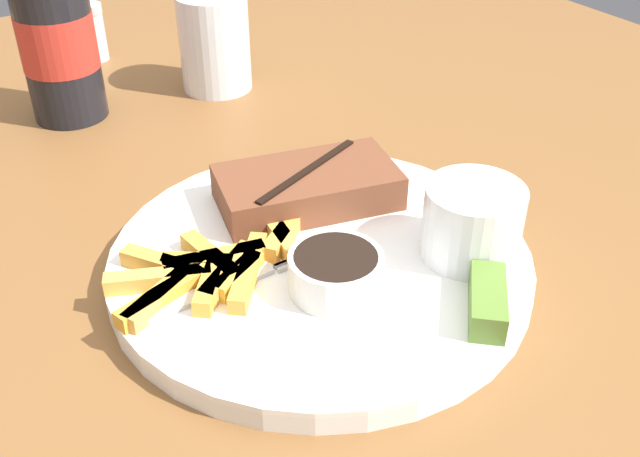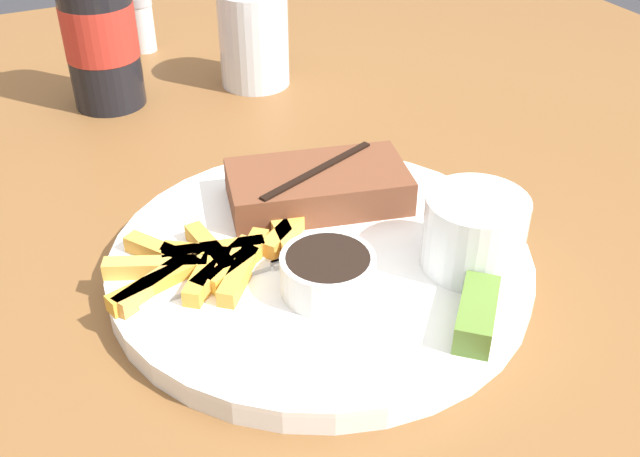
% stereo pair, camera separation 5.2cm
% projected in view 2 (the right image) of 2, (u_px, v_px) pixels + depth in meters
% --- Properties ---
extents(dining_table, '(1.27, 1.39, 0.73)m').
position_uv_depth(dining_table, '(320.00, 338.00, 0.58)').
color(dining_table, brown).
rests_on(dining_table, ground_plane).
extents(dinner_plate, '(0.30, 0.30, 0.02)m').
position_uv_depth(dinner_plate, '(320.00, 262.00, 0.54)').
color(dinner_plate, white).
rests_on(dinner_plate, dining_table).
extents(steak_portion, '(0.15, 0.10, 0.03)m').
position_uv_depth(steak_portion, '(318.00, 187.00, 0.58)').
color(steak_portion, brown).
rests_on(steak_portion, dinner_plate).
extents(fries_pile, '(0.16, 0.10, 0.01)m').
position_uv_depth(fries_pile, '(208.00, 261.00, 0.51)').
color(fries_pile, gold).
rests_on(fries_pile, dinner_plate).
extents(coleslaw_cup, '(0.07, 0.07, 0.05)m').
position_uv_depth(coleslaw_cup, '(475.00, 228.00, 0.50)').
color(coleslaw_cup, white).
rests_on(coleslaw_cup, dinner_plate).
extents(dipping_sauce_cup, '(0.06, 0.06, 0.03)m').
position_uv_depth(dipping_sauce_cup, '(328.00, 272.00, 0.49)').
color(dipping_sauce_cup, silver).
rests_on(dipping_sauce_cup, dinner_plate).
extents(pickle_spear, '(0.06, 0.06, 0.02)m').
position_uv_depth(pickle_spear, '(477.00, 314.00, 0.46)').
color(pickle_spear, '#567A2D').
rests_on(pickle_spear, dinner_plate).
extents(fork_utensil, '(0.13, 0.01, 0.00)m').
position_uv_depth(fork_utensil, '(215.00, 281.00, 0.50)').
color(fork_utensil, '#B7B7BC').
rests_on(fork_utensil, dinner_plate).
extents(beer_bottle, '(0.07, 0.07, 0.23)m').
position_uv_depth(beer_bottle, '(99.00, 27.00, 0.73)').
color(beer_bottle, black).
rests_on(beer_bottle, dining_table).
extents(drinking_glass, '(0.07, 0.07, 0.10)m').
position_uv_depth(drinking_glass, '(254.00, 39.00, 0.79)').
color(drinking_glass, silver).
rests_on(drinking_glass, dining_table).
extents(salt_shaker, '(0.03, 0.03, 0.07)m').
position_uv_depth(salt_shaker, '(145.00, 23.00, 0.88)').
color(salt_shaker, white).
rests_on(salt_shaker, dining_table).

